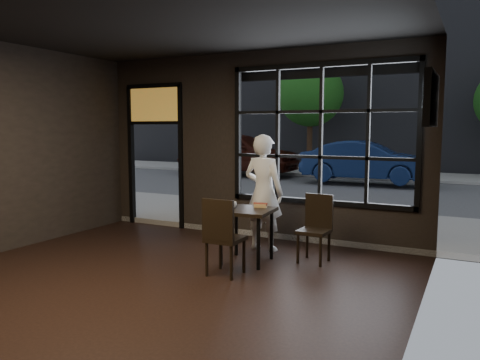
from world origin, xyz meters
The scene contains 17 objects.
floor centered at (0.00, 0.00, -0.01)m, with size 6.00×7.00×0.02m, color black.
ceiling centered at (0.00, 0.00, 3.21)m, with size 6.00×7.00×0.02m, color black.
wall_right centered at (3.00, 0.00, 1.60)m, with size 0.04×7.00×3.20m, color black.
window_frame centered at (1.20, 3.50, 1.80)m, with size 3.06×0.12×2.28m, color black.
stained_transom centered at (-2.10, 3.50, 2.35)m, with size 1.20×0.06×0.70m, color orange.
street_asphalt centered at (0.00, 24.00, -0.02)m, with size 60.00×41.00×0.04m, color #545456.
building_across centered at (0.00, 23.00, 7.50)m, with size 28.00×12.00×15.00m, color #5B5956.
cafe_table centered at (0.60, 2.01, 0.39)m, with size 0.71×0.71×0.77m, color black.
chair_near centered at (0.61, 1.38, 0.51)m, with size 0.44×0.44×1.02m, color black.
chair_window centered at (1.45, 2.44, 0.48)m, with size 0.42×0.42×0.96m, color black.
man centered at (0.53, 2.76, 0.90)m, with size 0.66×0.43×1.81m, color white.
hotdog centered at (0.73, 2.21, 0.80)m, with size 0.20×0.08×0.06m, color tan, non-canonical shape.
cup centered at (0.40, 1.97, 0.82)m, with size 0.12×0.12×0.10m, color silver.
tv centered at (2.93, 2.39, 2.25)m, with size 0.13×1.13×0.66m, color black.
navy_car centered at (0.15, 11.90, 0.79)m, with size 1.45×4.17×1.37m, color #10204A.
maroon_car centered at (-5.02, 12.68, 0.92)m, with size 1.94×4.81×1.64m, color black.
tree_left centered at (-2.89, 15.11, 3.30)m, with size 2.74×2.74×4.68m.
Camera 1 is at (3.47, -3.82, 1.91)m, focal length 35.00 mm.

